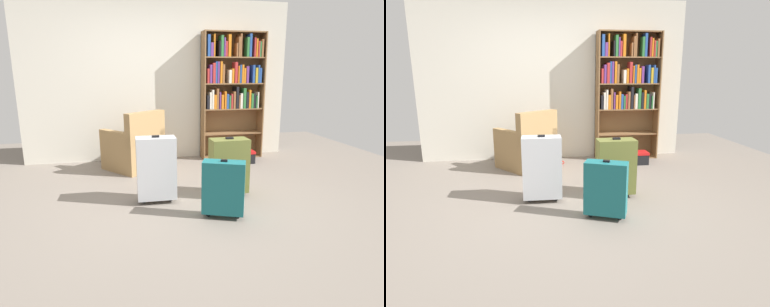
% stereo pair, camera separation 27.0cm
% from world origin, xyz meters
% --- Properties ---
extents(ground_plane, '(7.73, 7.73, 0.00)m').
position_xyz_m(ground_plane, '(0.00, 0.00, 0.00)').
color(ground_plane, slate).
extents(back_wall, '(4.42, 0.10, 2.60)m').
position_xyz_m(back_wall, '(0.00, 2.10, 1.30)').
color(back_wall, beige).
rests_on(back_wall, ground).
extents(bookshelf, '(1.05, 0.29, 2.09)m').
position_xyz_m(bookshelf, '(1.20, 1.90, 1.23)').
color(bookshelf, brown).
rests_on(bookshelf, ground).
extents(armchair, '(0.99, 0.99, 0.90)m').
position_xyz_m(armchair, '(-0.47, 1.49, 0.32)').
color(armchair, '#9E7A4C').
rests_on(armchair, ground).
extents(mug, '(0.12, 0.08, 0.10)m').
position_xyz_m(mug, '(0.03, 1.51, 0.05)').
color(mug, red).
rests_on(mug, ground).
extents(storage_box, '(0.48, 0.23, 0.20)m').
position_xyz_m(storage_box, '(1.22, 1.46, 0.11)').
color(storage_box, black).
rests_on(storage_box, ground).
extents(suitcase_silver, '(0.44, 0.23, 0.78)m').
position_xyz_m(suitcase_silver, '(-0.29, 0.08, 0.40)').
color(suitcase_silver, '#B7BABF').
rests_on(suitcase_silver, ground).
extents(suitcase_olive, '(0.45, 0.24, 0.72)m').
position_xyz_m(suitcase_olive, '(0.58, 0.11, 0.37)').
color(suitcase_olive, brown).
rests_on(suitcase_olive, ground).
extents(suitcase_teal, '(0.46, 0.33, 0.62)m').
position_xyz_m(suitcase_teal, '(0.33, -0.48, 0.32)').
color(suitcase_teal, '#19666B').
rests_on(suitcase_teal, ground).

